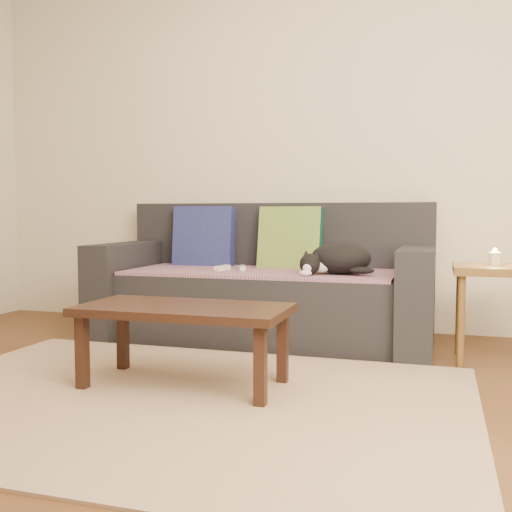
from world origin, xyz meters
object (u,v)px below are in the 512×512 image
Objects in this scene: coffee_table at (184,316)px; wii_remote_a at (222,268)px; wii_remote_b at (243,268)px; side_table at (494,283)px; cat at (338,259)px; sofa at (266,289)px.

wii_remote_a is at bearing 100.90° from coffee_table.
wii_remote_b is 1.47m from side_table.
side_table is at bearing -6.47° from cat.
sofa reaches higher than coffee_table.
sofa is at bearing 88.41° from coffee_table.
cat is 2.88× the size of wii_remote_b.
side_table is (1.59, -0.15, -0.02)m from wii_remote_a.
coffee_table is at bearing -116.63° from cat.
wii_remote_a is 1.00× the size of wii_remote_b.
sofa is 4.02× the size of side_table.
wii_remote_a is 0.13m from wii_remote_b.
cat reaches higher than coffee_table.
cat reaches higher than wii_remote_b.
sofa is 2.21× the size of coffee_table.
coffee_table is at bearing 163.89° from wii_remote_b.
cat is at bearing 172.36° from side_table.
wii_remote_a is (-0.24, -0.17, 0.15)m from sofa.
sofa is 1.22m from coffee_table.
wii_remote_a reaches higher than coffee_table.
cat is 2.88× the size of wii_remote_a.
cat is (0.50, -0.20, 0.22)m from sofa.
side_table is (1.46, -0.16, -0.02)m from wii_remote_b.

